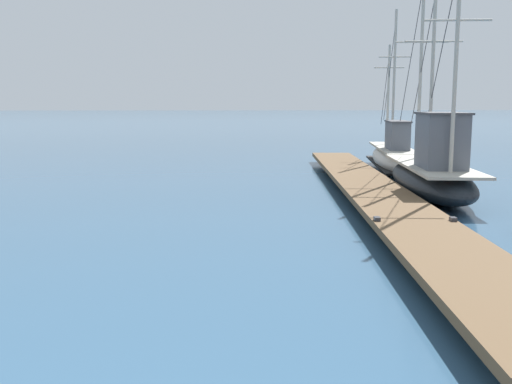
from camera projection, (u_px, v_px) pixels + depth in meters
name	position (u px, v px, depth m)	size (l,w,h in m)	color
floating_dock	(374.00, 191.00, 17.20)	(3.60, 24.25, 0.53)	brown
fishing_boat_1	(393.00, 155.00, 25.04)	(2.55, 8.20, 6.75)	silver
fishing_boat_4	(432.00, 172.00, 18.09)	(2.75, 9.07, 7.33)	black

